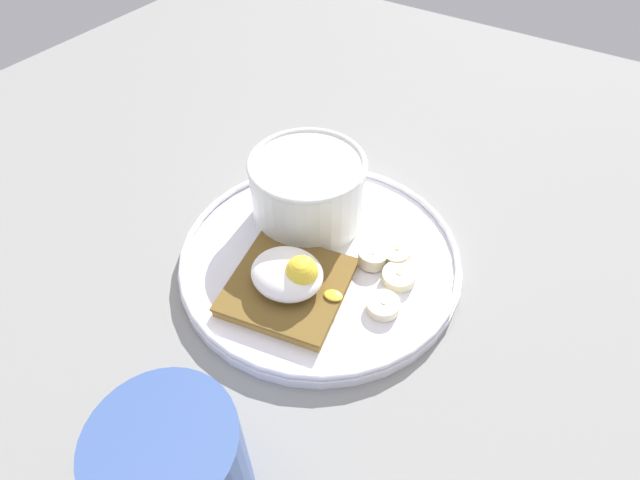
# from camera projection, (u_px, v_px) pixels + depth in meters

# --- Properties ---
(ground_plane) EXTENTS (1.20, 1.20, 0.02)m
(ground_plane) POSITION_uv_depth(u_px,v_px,m) (320.00, 268.00, 0.48)
(ground_plane) COLOR gray
(ground_plane) RESTS_ON ground
(plate) EXTENTS (0.26, 0.26, 0.02)m
(plate) POSITION_uv_depth(u_px,v_px,m) (320.00, 256.00, 0.47)
(plate) COLOR white
(plate) RESTS_ON ground_plane
(oatmeal_bowl) EXTENTS (0.11, 0.11, 0.07)m
(oatmeal_bowl) POSITION_uv_depth(u_px,v_px,m) (308.00, 189.00, 0.48)
(oatmeal_bowl) COLOR white
(oatmeal_bowl) RESTS_ON plate
(toast_slice) EXTENTS (0.12, 0.12, 0.01)m
(toast_slice) POSITION_uv_depth(u_px,v_px,m) (290.00, 287.00, 0.43)
(toast_slice) COLOR brown
(toast_slice) RESTS_ON plate
(poached_egg) EXTENTS (0.08, 0.06, 0.04)m
(poached_egg) POSITION_uv_depth(u_px,v_px,m) (292.00, 274.00, 0.42)
(poached_egg) COLOR white
(poached_egg) RESTS_ON toast_slice
(banana_slice_front) EXTENTS (0.03, 0.03, 0.01)m
(banana_slice_front) POSITION_uv_depth(u_px,v_px,m) (372.00, 257.00, 0.46)
(banana_slice_front) COLOR beige
(banana_slice_front) RESTS_ON plate
(banana_slice_left) EXTENTS (0.04, 0.04, 0.01)m
(banana_slice_left) POSITION_uv_depth(u_px,v_px,m) (383.00, 305.00, 0.42)
(banana_slice_left) COLOR #F1E4BE
(banana_slice_left) RESTS_ON plate
(banana_slice_back) EXTENTS (0.04, 0.04, 0.01)m
(banana_slice_back) POSITION_uv_depth(u_px,v_px,m) (399.00, 277.00, 0.44)
(banana_slice_back) COLOR beige
(banana_slice_back) RESTS_ON plate
(banana_slice_right) EXTENTS (0.03, 0.03, 0.02)m
(banana_slice_right) POSITION_uv_depth(u_px,v_px,m) (396.00, 253.00, 0.46)
(banana_slice_right) COLOR #F8E6BE
(banana_slice_right) RESTS_ON plate
(coffee_mug) EXTENTS (0.09, 0.09, 0.10)m
(coffee_mug) POSITION_uv_depth(u_px,v_px,m) (177.00, 471.00, 0.30)
(coffee_mug) COLOR #3B5593
(coffee_mug) RESTS_ON ground_plane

